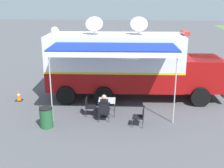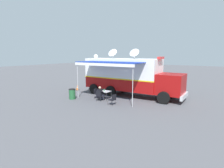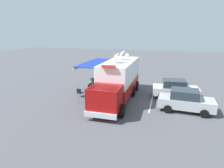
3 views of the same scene
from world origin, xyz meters
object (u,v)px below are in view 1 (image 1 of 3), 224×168
object	(u,v)px
trash_bin	(46,117)
water_bottle	(105,98)
seated_responder	(104,106)
folding_chair_at_table	(104,111)
folding_chair_spare_by_truck	(140,115)
folding_table	(107,101)
folding_chair_beside_table	(89,105)
traffic_cone	(19,96)
command_truck	(128,63)
car_behind_truck	(101,61)
car_far_corner	(143,59)

from	to	relation	value
trash_bin	water_bottle	bearing A→B (deg)	121.70
water_bottle	seated_responder	world-z (taller)	seated_responder
folding_chair_at_table	folding_chair_spare_by_truck	world-z (taller)	same
folding_chair_spare_by_truck	folding_table	bearing A→B (deg)	-126.45
folding_table	trash_bin	distance (m)	2.95
folding_chair_beside_table	trash_bin	world-z (taller)	trash_bin
folding_chair_at_table	traffic_cone	bearing A→B (deg)	-115.68
folding_chair_at_table	seated_responder	distance (m)	0.23
water_bottle	folding_chair_at_table	distance (m)	0.81
command_truck	folding_chair_spare_by_truck	distance (m)	3.99
water_bottle	folding_chair_at_table	world-z (taller)	water_bottle
folding_chair_at_table	folding_chair_spare_by_truck	bearing A→B (deg)	77.61
trash_bin	car_behind_truck	distance (m)	9.28
command_truck	seated_responder	size ratio (longest dim) A/B	7.65
folding_table	trash_bin	world-z (taller)	trash_bin
water_bottle	folding_chair_at_table	bearing A→B (deg)	1.68
command_truck	folding_chair_beside_table	size ratio (longest dim) A/B	10.99
command_truck	folding_table	world-z (taller)	command_truck
trash_bin	car_behind_truck	xyz separation A→B (m)	(-9.16, 1.41, 0.42)
car_behind_truck	seated_responder	bearing A→B (deg)	7.09
car_behind_truck	car_far_corner	bearing A→B (deg)	104.60
folding_chair_at_table	trash_bin	distance (m)	2.55
folding_chair_at_table	trash_bin	size ratio (longest dim) A/B	0.96
car_far_corner	trash_bin	bearing A→B (deg)	-24.21
command_truck	traffic_cone	size ratio (longest dim) A/B	16.49
folding_table	water_bottle	xyz separation A→B (m)	(0.06, -0.09, 0.16)
water_bottle	car_far_corner	distance (m)	8.71
folding_chair_at_table	seated_responder	xyz separation A→B (m)	(-0.19, -0.01, 0.14)
water_bottle	car_behind_truck	world-z (taller)	car_behind_truck
folding_chair_at_table	traffic_cone	xyz separation A→B (m)	(-2.35, -4.89, -0.23)
water_bottle	trash_bin	bearing A→B (deg)	-58.30
water_bottle	trash_bin	xyz separation A→B (m)	(1.49, -2.42, -0.38)
folding_chair_at_table	car_behind_truck	xyz separation A→B (m)	(-8.41, -1.03, 0.37)
folding_table	traffic_cone	bearing A→B (deg)	-107.40
folding_chair_at_table	car_far_corner	size ratio (longest dim) A/B	0.20
folding_chair_at_table	traffic_cone	world-z (taller)	folding_chair_at_table
folding_table	car_far_corner	xyz separation A→B (m)	(-8.40, 1.97, 0.21)
folding_table	folding_chair_beside_table	distance (m)	0.88
folding_chair_at_table	car_far_corner	distance (m)	9.43
seated_responder	folding_table	bearing A→B (deg)	173.53
folding_chair_spare_by_truck	seated_responder	size ratio (longest dim) A/B	0.70
seated_responder	car_far_corner	distance (m)	9.25
water_bottle	folding_chair_at_table	size ratio (longest dim) A/B	0.26
folding_table	folding_chair_beside_table	bearing A→B (deg)	-80.12
seated_responder	traffic_cone	bearing A→B (deg)	-113.89
command_truck	car_behind_truck	distance (m)	5.60
folding_table	trash_bin	size ratio (longest dim) A/B	0.91
folding_chair_at_table	folding_chair_spare_by_truck	xyz separation A→B (m)	(0.36, 1.63, 0.00)
folding_chair_spare_by_truck	car_behind_truck	world-z (taller)	car_behind_truck
seated_responder	car_behind_truck	distance (m)	8.28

